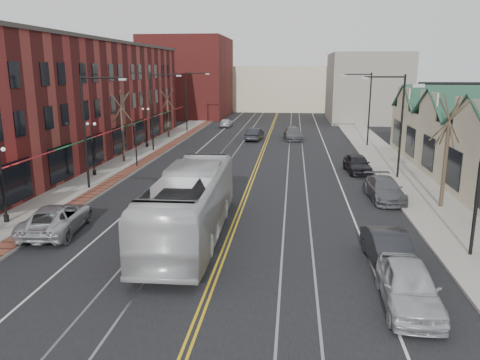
% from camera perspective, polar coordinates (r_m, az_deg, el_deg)
% --- Properties ---
extents(ground, '(160.00, 160.00, 0.00)m').
position_cam_1_polar(ground, '(17.96, -4.52, -15.14)').
color(ground, black).
rests_on(ground, ground).
extents(sidewalk_left, '(4.00, 120.00, 0.15)m').
position_cam_1_polar(sidewalk_left, '(39.48, -16.22, 0.47)').
color(sidewalk_left, gray).
rests_on(sidewalk_left, ground).
extents(sidewalk_right, '(4.00, 120.00, 0.15)m').
position_cam_1_polar(sidewalk_right, '(37.53, 19.97, -0.47)').
color(sidewalk_right, gray).
rests_on(sidewalk_right, ground).
extents(building_left, '(10.00, 50.00, 11.00)m').
position_cam_1_polar(building_left, '(47.98, -21.27, 8.87)').
color(building_left, maroon).
rests_on(building_left, ground).
extents(backdrop_left, '(14.00, 18.00, 14.00)m').
position_cam_1_polar(backdrop_left, '(87.59, -6.28, 12.34)').
color(backdrop_left, maroon).
rests_on(backdrop_left, ground).
extents(backdrop_mid, '(22.00, 14.00, 9.00)m').
position_cam_1_polar(backdrop_mid, '(100.59, 4.79, 11.08)').
color(backdrop_mid, beige).
rests_on(backdrop_mid, ground).
extents(backdrop_right, '(12.00, 16.00, 11.00)m').
position_cam_1_polar(backdrop_right, '(81.39, 15.14, 10.83)').
color(backdrop_right, slate).
rests_on(backdrop_right, ground).
extents(streetlight_l_1, '(3.33, 0.25, 8.00)m').
position_cam_1_polar(streetlight_l_1, '(34.69, -17.81, 6.93)').
color(streetlight_l_1, black).
rests_on(streetlight_l_1, sidewalk_left).
extents(streetlight_l_2, '(3.33, 0.25, 8.00)m').
position_cam_1_polar(streetlight_l_2, '(49.66, -10.25, 9.14)').
color(streetlight_l_2, black).
rests_on(streetlight_l_2, sidewalk_left).
extents(streetlight_l_3, '(3.33, 0.25, 8.00)m').
position_cam_1_polar(streetlight_l_3, '(65.12, -6.20, 10.25)').
color(streetlight_l_3, black).
rests_on(streetlight_l_3, sidewalk_left).
extents(streetlight_r_0, '(3.33, 0.25, 8.00)m').
position_cam_1_polar(streetlight_r_0, '(23.15, 26.43, 3.21)').
color(streetlight_r_0, black).
rests_on(streetlight_r_0, sidewalk_right).
extents(streetlight_r_1, '(3.33, 0.25, 8.00)m').
position_cam_1_polar(streetlight_r_1, '(38.45, 18.50, 7.46)').
color(streetlight_r_1, black).
rests_on(streetlight_r_1, sidewalk_right).
extents(streetlight_r_2, '(3.33, 0.25, 8.00)m').
position_cam_1_polar(streetlight_r_2, '(54.16, 15.07, 9.24)').
color(streetlight_r_2, black).
rests_on(streetlight_r_2, sidewalk_right).
extents(lamppost_l_1, '(0.84, 0.28, 4.27)m').
position_cam_1_polar(lamppost_l_1, '(29.07, -26.97, -0.71)').
color(lamppost_l_1, black).
rests_on(lamppost_l_1, sidewalk_left).
extents(lamppost_l_2, '(0.84, 0.28, 4.27)m').
position_cam_1_polar(lamppost_l_2, '(39.39, -17.50, 3.51)').
color(lamppost_l_2, black).
rests_on(lamppost_l_2, sidewalk_left).
extents(lamppost_l_3, '(0.84, 0.28, 4.27)m').
position_cam_1_polar(lamppost_l_3, '(52.35, -11.35, 6.20)').
color(lamppost_l_3, black).
rests_on(lamppost_l_3, sidewalk_left).
extents(tree_left_near, '(1.78, 1.37, 6.48)m').
position_cam_1_polar(tree_left_near, '(44.60, -14.17, 6.52)').
color(tree_left_near, '#382B21').
rests_on(tree_left_near, sidewalk_left).
extents(tree_left_far, '(1.66, 1.28, 6.02)m').
position_cam_1_polar(tree_left_far, '(59.78, -8.79, 8.21)').
color(tree_left_far, '#382B21').
rests_on(tree_left_far, sidewalk_left).
extents(tree_right_mid, '(1.90, 1.46, 6.93)m').
position_cam_1_polar(tree_right_mid, '(31.29, 23.86, 3.42)').
color(tree_right_mid, '#382B21').
rests_on(tree_right_mid, sidewalk_right).
extents(manhole_far, '(0.60, 0.60, 0.02)m').
position_cam_1_polar(manhole_far, '(28.75, -23.86, -4.77)').
color(manhole_far, '#592D19').
rests_on(manhole_far, sidewalk_left).
extents(traffic_signal, '(0.18, 0.15, 3.80)m').
position_cam_1_polar(traffic_signal, '(42.24, -12.60, 4.65)').
color(traffic_signal, black).
rests_on(traffic_signal, sidewalk_left).
extents(transit_bus, '(3.35, 12.99, 3.60)m').
position_cam_1_polar(transit_bus, '(24.10, -6.09, -2.97)').
color(transit_bus, silver).
rests_on(transit_bus, ground).
extents(parked_suv, '(3.21, 5.82, 1.54)m').
position_cam_1_polar(parked_suv, '(26.90, -21.45, -4.39)').
color(parked_suv, '#A5A7AC').
rests_on(parked_suv, ground).
extents(parked_car_a, '(2.13, 4.93, 1.66)m').
position_cam_1_polar(parked_car_a, '(18.57, 19.89, -12.07)').
color(parked_car_a, '#B9BBC1').
rests_on(parked_car_a, ground).
extents(parked_car_b, '(1.96, 4.77, 1.54)m').
position_cam_1_polar(parked_car_b, '(21.92, 17.70, -8.10)').
color(parked_car_b, black).
rests_on(parked_car_b, ground).
extents(parked_car_c, '(2.39, 5.22, 1.48)m').
position_cam_1_polar(parked_car_c, '(32.60, 17.19, -1.08)').
color(parked_car_c, '#57575D').
rests_on(parked_car_c, ground).
extents(parked_car_d, '(2.22, 4.69, 1.55)m').
position_cam_1_polar(parked_car_d, '(40.54, 14.12, 1.94)').
color(parked_car_d, black).
rests_on(parked_car_d, ground).
extents(distant_car_left, '(2.07, 4.74, 1.51)m').
position_cam_1_polar(distant_car_left, '(57.36, 1.78, 5.61)').
color(distant_car_left, black).
rests_on(distant_car_left, ground).
extents(distant_car_right, '(2.77, 5.41, 1.50)m').
position_cam_1_polar(distant_car_right, '(58.32, 6.45, 5.65)').
color(distant_car_right, '#58585F').
rests_on(distant_car_right, ground).
extents(distant_car_far, '(1.64, 4.02, 1.36)m').
position_cam_1_polar(distant_car_far, '(70.61, -1.70, 7.03)').
color(distant_car_far, '#AEB1B5').
rests_on(distant_car_far, ground).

